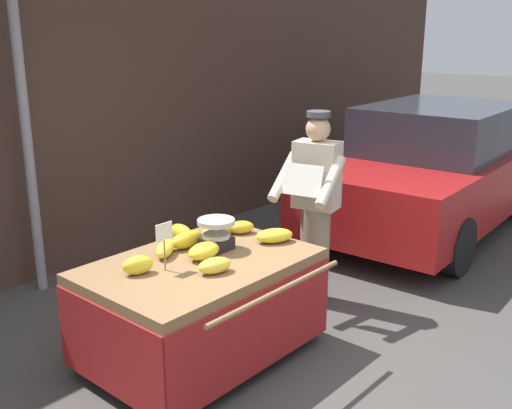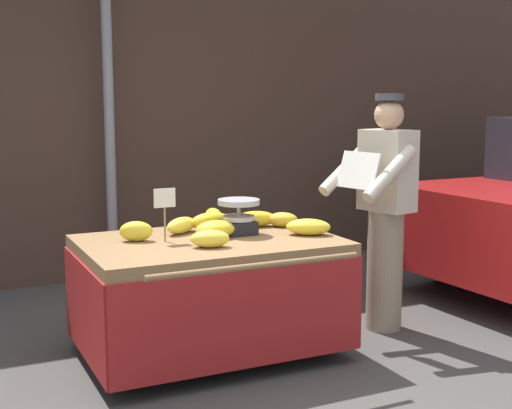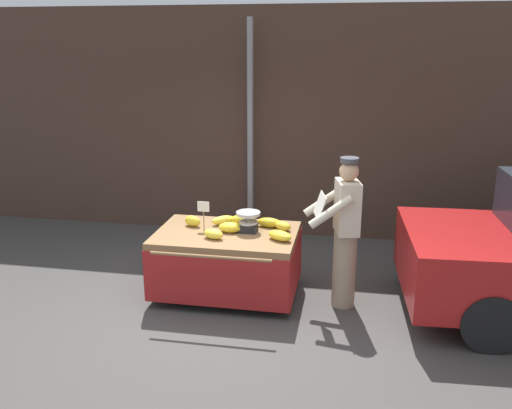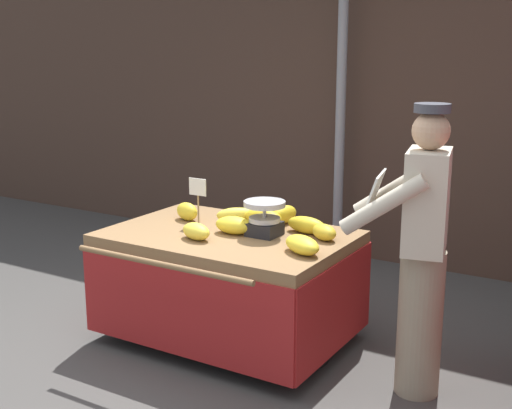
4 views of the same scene
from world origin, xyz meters
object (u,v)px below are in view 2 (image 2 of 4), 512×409
object	(u,v)px
weighing_scale	(239,217)
banana_bunch_0	(214,217)
banana_bunch_7	(136,231)
banana_bunch_2	(211,222)
banana_bunch_1	(209,239)
banana_bunch_4	(255,219)
banana_cart	(209,271)
banana_bunch_5	(308,227)
street_pole	(109,106)
banana_bunch_8	(283,220)
vendor_person	(385,211)
price_sign	(165,203)
banana_bunch_6	(181,225)
banana_bunch_3	(215,229)

from	to	relation	value
weighing_scale	banana_bunch_0	xyz separation A→B (m)	(-0.04, 0.35, -0.05)
banana_bunch_7	banana_bunch_2	bearing A→B (deg)	13.07
banana_bunch_1	banana_bunch_4	size ratio (longest dim) A/B	0.80
banana_cart	banana_bunch_4	size ratio (longest dim) A/B	5.51
banana_cart	banana_bunch_4	xyz separation A→B (m)	(0.46, 0.27, 0.27)
banana_bunch_1	banana_bunch_5	world-z (taller)	same
banana_cart	banana_bunch_2	world-z (taller)	banana_bunch_2
banana_bunch_5	banana_bunch_4	bearing A→B (deg)	113.77
street_pole	banana_bunch_8	bearing A→B (deg)	-68.23
banana_bunch_0	banana_bunch_5	distance (m)	0.73
banana_bunch_7	vendor_person	world-z (taller)	vendor_person
price_sign	banana_bunch_4	bearing A→B (deg)	16.94
banana_bunch_0	banana_bunch_4	size ratio (longest dim) A/B	0.84
banana_bunch_6	banana_bunch_3	bearing A→B (deg)	-60.87
banana_bunch_1	banana_bunch_3	world-z (taller)	banana_bunch_3
banana_bunch_6	banana_bunch_4	bearing A→B (deg)	0.83
banana_bunch_1	banana_bunch_3	bearing A→B (deg)	60.43
banana_bunch_4	banana_bunch_8	world-z (taller)	banana_bunch_4
street_pole	banana_bunch_0	distance (m)	1.84
street_pole	vendor_person	xyz separation A→B (m)	(1.46, -2.10, -0.74)
banana_bunch_1	banana_bunch_7	distance (m)	0.51
banana_cart	banana_bunch_5	world-z (taller)	banana_bunch_5
street_pole	banana_bunch_0	size ratio (longest dim) A/B	12.88
price_sign	banana_bunch_1	bearing A→B (deg)	-56.77
street_pole	banana_bunch_3	bearing A→B (deg)	-85.42
weighing_scale	banana_bunch_1	distance (m)	0.47
price_sign	banana_bunch_8	distance (m)	0.94
banana_bunch_6	banana_bunch_5	bearing A→B (deg)	-29.33
banana_bunch_1	banana_bunch_4	bearing A→B (deg)	42.80
banana_bunch_0	banana_bunch_8	bearing A→B (deg)	-28.91
street_pole	banana_bunch_0	world-z (taller)	street_pole
banana_bunch_3	banana_bunch_6	size ratio (longest dim) A/B	0.93
banana_bunch_5	banana_bunch_6	distance (m)	0.85
banana_bunch_5	banana_bunch_0	bearing A→B (deg)	127.62
street_pole	price_sign	size ratio (longest dim) A/B	9.49
banana_bunch_5	banana_bunch_3	bearing A→B (deg)	165.03
banana_bunch_3	banana_bunch_8	distance (m)	0.61
banana_cart	banana_bunch_6	xyz separation A→B (m)	(-0.10, 0.26, 0.26)
banana_bunch_3	banana_bunch_7	distance (m)	0.51
price_sign	banana_bunch_2	distance (m)	0.49
banana_bunch_5	banana_cart	bearing A→B (deg)	166.40
banana_bunch_1	banana_bunch_5	size ratio (longest dim) A/B	0.81
banana_bunch_0	banana_bunch_1	xyz separation A→B (m)	(-0.30, -0.66, -0.01)
vendor_person	street_pole	bearing A→B (deg)	124.92
banana_cart	banana_bunch_5	size ratio (longest dim) A/B	5.56
banana_bunch_5	banana_bunch_8	size ratio (longest dim) A/B	1.40
banana_cart	banana_bunch_4	distance (m)	0.59
banana_bunch_2	banana_bunch_3	distance (m)	0.27
weighing_scale	banana_bunch_7	xyz separation A→B (m)	(-0.69, 0.06, -0.05)
street_pole	weighing_scale	size ratio (longest dim) A/B	11.52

